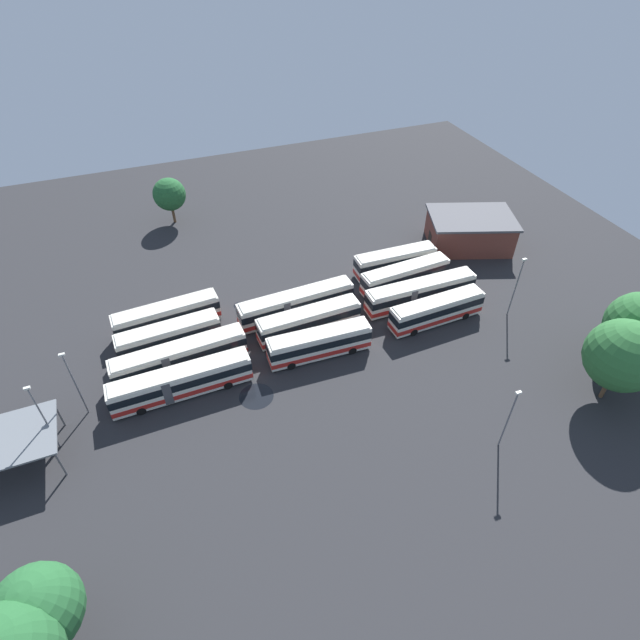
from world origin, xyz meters
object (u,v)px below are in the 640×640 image
bus_row0_slot0 (181,382)px  depot_building (470,231)px  bus_row0_slot1 (179,357)px  bus_row2_slot1 (420,293)px  bus_row0_slot3 (167,316)px  bus_row1_slot2 (296,304)px  lamp_post_mid_lot (43,416)px  lamp_post_near_entrance (509,417)px  bus_row2_slot0 (437,310)px  bus_row1_slot0 (319,343)px  bus_row1_slot1 (309,321)px  lamp_post_by_building (74,382)px  lamp_post_far_corner (516,285)px  bus_row2_slot3 (395,261)px  maintenance_shelter (8,440)px  tree_north_edge (36,611)px  tree_northeast (623,355)px  bus_row0_slot2 (169,337)px  tree_east_edge (640,325)px  bus_row2_slot2 (405,276)px  tree_west_edge (169,194)px

bus_row0_slot0 → depot_building: 48.20m
bus_row0_slot1 → bus_row2_slot1: same height
bus_row0_slot3 → bus_row1_slot2: bearing=-12.4°
lamp_post_mid_lot → lamp_post_near_entrance: (40.77, -15.47, -0.43)m
bus_row2_slot1 → bus_row2_slot0: bearing=-88.2°
bus_row0_slot3 → bus_row1_slot0: same height
bus_row2_slot1 → bus_row0_slot1: bearing=-178.7°
bus_row1_slot1 → lamp_post_by_building: lamp_post_by_building is taller
lamp_post_far_corner → lamp_post_mid_lot: (-54.06, -0.94, 0.07)m
depot_building → lamp_post_near_entrance: size_ratio=1.85×
bus_row2_slot1 → bus_row2_slot3: same height
bus_row1_slot1 → lamp_post_by_building: size_ratio=1.50×
lamp_post_near_entrance → maintenance_shelter: bearing=161.3°
bus_row0_slot3 → bus_row2_slot1: size_ratio=0.86×
bus_row2_slot1 → maintenance_shelter: maintenance_shelter is taller
bus_row0_slot0 → maintenance_shelter: maintenance_shelter is taller
bus_row1_slot1 → tree_north_edge: (-28.73, -24.88, 3.16)m
bus_row0_slot1 → lamp_post_far_corner: bearing=-7.5°
bus_row0_slot3 → depot_building: depot_building is taller
bus_row2_slot0 → tree_north_edge: bearing=-154.6°
depot_building → tree_north_edge: (-58.42, -35.12, 2.57)m
bus_row0_slot0 → tree_northeast: bearing=-21.6°
bus_row2_slot0 → lamp_post_by_building: size_ratio=1.45×
bus_row2_slot3 → maintenance_shelter: maintenance_shelter is taller
bus_row2_slot0 → lamp_post_near_entrance: size_ratio=1.59×
bus_row0_slot3 → depot_building: 45.81m
bus_row1_slot1 → tree_north_edge: tree_north_edge is taller
bus_row0_slot2 → lamp_post_by_building: size_ratio=1.40×
tree_east_edge → tree_north_edge: size_ratio=1.12×
bus_row0_slot1 → bus_row1_slot2: bearing=15.6°
bus_row2_slot0 → lamp_post_near_entrance: 19.10m
bus_row2_slot0 → bus_row2_slot1: 3.93m
bus_row0_slot3 → bus_row2_slot0: size_ratio=1.03×
bus_row1_slot0 → maintenance_shelter: (-32.00, -3.35, 1.62)m
bus_row0_slot1 → bus_row2_slot1: bearing=1.3°
bus_row0_slot2 → bus_row2_slot0: same height
depot_building → lamp_post_mid_lot: (-58.57, -17.10, 2.33)m
bus_row2_slot2 → tree_northeast: bearing=-67.1°
bus_row2_slot2 → lamp_post_far_corner: bearing=-45.8°
bus_row1_slot1 → tree_west_edge: 35.45m
bus_row1_slot0 → lamp_post_mid_lot: size_ratio=1.40×
bus_row2_slot0 → lamp_post_mid_lot: size_ratio=1.43×
bus_row1_slot0 → lamp_post_far_corner: lamp_post_far_corner is taller
bus_row1_slot2 → tree_west_edge: tree_west_edge is taller
maintenance_shelter → bus_row1_slot2: bearing=19.4°
lamp_post_mid_lot → tree_north_edge: 18.02m
bus_row1_slot2 → bus_row2_slot1: (15.91, -3.59, 0.00)m
bus_row2_slot2 → bus_row2_slot3: size_ratio=1.08×
bus_row0_slot2 → bus_row0_slot3: size_ratio=0.93×
maintenance_shelter → lamp_post_near_entrance: lamp_post_near_entrance is taller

